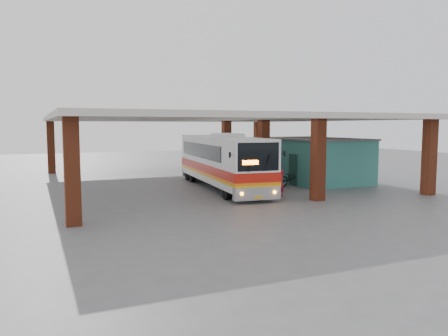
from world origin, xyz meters
name	(u,v)px	position (x,y,z in m)	size (l,w,h in m)	color
ground	(242,196)	(0.00, 0.00, 0.00)	(90.00, 90.00, 0.00)	#515154
brick_columns	(229,152)	(1.43, 5.00, 2.17)	(20.10, 21.60, 4.35)	brown
canopy_roof	(208,118)	(0.50, 6.50, 4.50)	(21.00, 23.00, 0.30)	beige
shop_building	(311,159)	(7.49, 4.00, 1.56)	(5.20, 8.20, 3.11)	#2D706E
coach_bus	(222,161)	(0.12, 3.18, 1.75)	(3.69, 12.26, 3.52)	silver
motorcycle	(292,177)	(4.70, 2.24, 0.58)	(0.76, 2.19, 1.15)	black
pedestrian	(280,183)	(1.77, -1.21, 0.77)	(0.56, 0.37, 1.54)	#B4162F
red_chair	(252,172)	(4.92, 8.33, 0.33)	(0.47, 0.47, 0.71)	red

